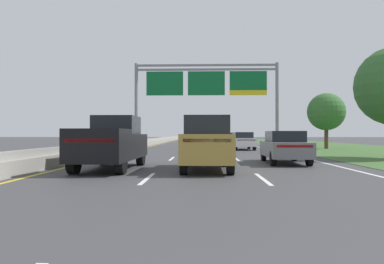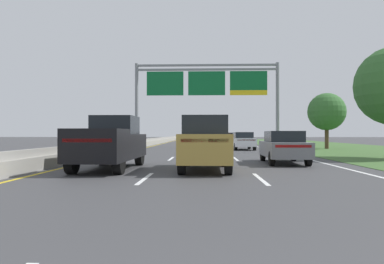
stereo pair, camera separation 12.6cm
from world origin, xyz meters
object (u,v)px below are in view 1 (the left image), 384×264
car_gold_centre_lane_suv (207,142)px  roadside_tree_mid (326,112)px  car_grey_right_lane_sedan (284,146)px  car_red_right_lane_sedan (229,138)px  car_white_right_lane_sedan (243,141)px  pickup_truck_black (112,143)px  overhead_sign_gantry (206,87)px

car_gold_centre_lane_suv → roadside_tree_mid: (11.51, 19.94, 2.40)m
car_grey_right_lane_sedan → roadside_tree_mid: size_ratio=0.84×
car_grey_right_lane_sedan → car_red_right_lane_sedan: same height
car_gold_centre_lane_suv → car_grey_right_lane_sedan: (3.82, 3.43, -0.28)m
car_red_right_lane_sedan → car_white_right_lane_sedan: bearing=178.4°
pickup_truck_black → overhead_sign_gantry: bearing=-9.2°
car_gold_centre_lane_suv → car_grey_right_lane_sedan: car_gold_centre_lane_suv is taller
car_grey_right_lane_sedan → roadside_tree_mid: bearing=-23.3°
roadside_tree_mid → pickup_truck_black: bearing=-128.1°
car_red_right_lane_sedan → overhead_sign_gantry: bearing=162.5°
car_gold_centre_lane_suv → overhead_sign_gantry: bearing=0.2°
car_white_right_lane_sedan → car_red_right_lane_sedan: same height
car_gold_centre_lane_suv → car_white_right_lane_sedan: 18.31m
pickup_truck_black → car_gold_centre_lane_suv: bearing=-93.8°
car_gold_centre_lane_suv → roadside_tree_mid: size_ratio=0.90×
overhead_sign_gantry → car_gold_centre_lane_suv: size_ratio=3.19×
car_white_right_lane_sedan → roadside_tree_mid: roadside_tree_mid is taller
car_grey_right_lane_sedan → car_white_right_lane_sedan: size_ratio=1.00×
car_red_right_lane_sedan → car_gold_centre_lane_suv: bearing=172.7°
car_gold_centre_lane_suv → car_white_right_lane_sedan: (3.41, 17.99, -0.28)m
car_white_right_lane_sedan → car_gold_centre_lane_suv: bearing=167.6°
car_red_right_lane_sedan → pickup_truck_black: bearing=166.2°
car_gold_centre_lane_suv → car_red_right_lane_sedan: bearing=-4.9°
pickup_truck_black → car_gold_centre_lane_suv: (3.88, -0.33, 0.02)m
pickup_truck_black → car_grey_right_lane_sedan: pickup_truck_black is taller
pickup_truck_black → car_white_right_lane_sedan: 19.11m
car_gold_centre_lane_suv → roadside_tree_mid: roadside_tree_mid is taller
pickup_truck_black → car_gold_centre_lane_suv: pickup_truck_black is taller
car_grey_right_lane_sedan → car_red_right_lane_sedan: (-0.43, 30.81, 0.00)m
car_grey_right_lane_sedan → roadside_tree_mid: (7.69, 16.51, 2.68)m
pickup_truck_black → car_white_right_lane_sedan: (7.29, 17.66, -0.26)m
pickup_truck_black → roadside_tree_mid: (15.39, 19.61, 2.43)m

